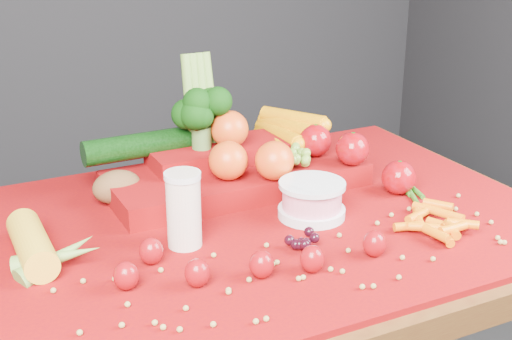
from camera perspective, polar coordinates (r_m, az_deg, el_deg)
name	(u,v)px	position (r m, az deg, el deg)	size (l,w,h in m)	color
table	(261,268)	(1.38, 0.37, -7.84)	(1.10, 0.80, 0.75)	#3B1D0D
red_cloth	(261,220)	(1.33, 0.38, -4.05)	(1.05, 0.75, 0.01)	#7B0804
milk_glass	(184,207)	(1.21, -5.81, -2.95)	(0.06, 0.06, 0.13)	beige
yogurt_bowl	(312,198)	(1.33, 4.49, -2.26)	(0.13, 0.13, 0.07)	silver
strawberry_scatter	(239,259)	(1.13, -1.38, -7.15)	(0.44, 0.18, 0.05)	maroon
dark_grape_cluster	(304,241)	(1.22, 3.85, -5.66)	(0.06, 0.05, 0.03)	black
soybean_scatter	(316,261)	(1.17, 4.84, -7.27)	(0.84, 0.24, 0.01)	#9D8943
corn_ear	(50,254)	(1.20, -16.18, -6.44)	(0.18, 0.23, 0.06)	yellow
potato	(117,187)	(1.41, -11.04, -1.35)	(0.10, 0.07, 0.07)	brown
baby_carrot_pile	(434,221)	(1.32, 14.07, -3.97)	(0.17, 0.17, 0.03)	#D76707
green_bean_pile	(409,186)	(1.49, 12.12, -1.28)	(0.14, 0.12, 0.01)	#296316
produce_mound	(241,159)	(1.45, -1.17, 0.92)	(0.60, 0.36, 0.27)	#7B0804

